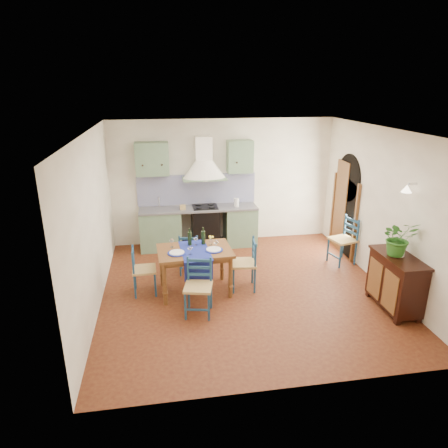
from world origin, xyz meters
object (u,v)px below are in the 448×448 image
Objects in this scene: dining_table at (195,255)px; sideboard at (396,281)px; potted_plant at (399,238)px; chair_near at (198,286)px.

sideboard is (3.13, -1.09, -0.20)m from dining_table.
dining_table is 3.32m from potted_plant.
chair_near is at bearing 174.28° from potted_plant.
chair_near is 3.17m from sideboard.
potted_plant is (3.12, -1.03, 0.51)m from dining_table.
potted_plant is at bearing 107.55° from sideboard.
sideboard is 0.72m from potted_plant.
dining_table is 2.26× the size of potted_plant.
potted_plant is (-0.02, 0.06, 0.72)m from sideboard.
chair_near is at bearing -91.30° from dining_table.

